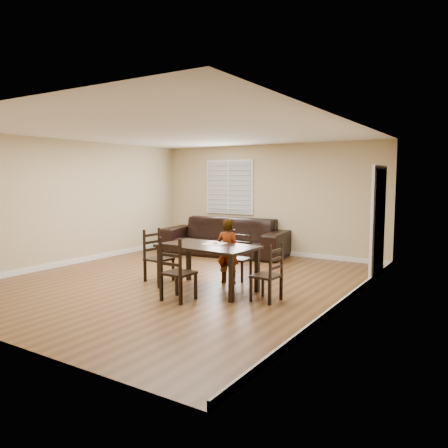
{
  "coord_description": "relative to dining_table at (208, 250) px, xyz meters",
  "views": [
    {
      "loc": [
        4.87,
        -6.25,
        1.88
      ],
      "look_at": [
        0.42,
        0.8,
        1.0
      ],
      "focal_mm": 35.0,
      "sensor_mm": 36.0,
      "label": 1
    }
  ],
  "objects": [
    {
      "name": "chair_near",
      "position": [
        0.05,
        1.03,
        -0.26
      ],
      "size": [
        0.42,
        0.39,
        0.91
      ],
      "rotation": [
        0.0,
        0.0,
        0.01
      ],
      "color": "black",
      "rests_on": "ground"
    },
    {
      "name": "child",
      "position": [
        0.03,
        0.59,
        -0.1
      ],
      "size": [
        0.45,
        0.32,
        1.16
      ],
      "primitive_type": "imported",
      "rotation": [
        0.0,
        0.0,
        3.24
      ],
      "color": "gray",
      "rests_on": "ground"
    },
    {
      "name": "chair_far",
      "position": [
        -0.04,
        -0.86,
        -0.23
      ],
      "size": [
        0.46,
        0.43,
        0.99
      ],
      "rotation": [
        0.0,
        0.0,
        3.11
      ],
      "color": "black",
      "rests_on": "ground"
    },
    {
      "name": "sofa",
      "position": [
        -1.6,
        3.06,
        -0.23
      ],
      "size": [
        3.18,
        1.55,
        0.89
      ],
      "primitive_type": "imported",
      "rotation": [
        0.0,
        0.0,
        0.12
      ],
      "color": "black",
      "rests_on": "ground"
    },
    {
      "name": "donut",
      "position": [
        0.03,
        0.18,
        0.11
      ],
      "size": [
        0.09,
        0.09,
        0.03
      ],
      "color": "#D78D4D",
      "rests_on": "napkin"
    },
    {
      "name": "napkin",
      "position": [
        0.01,
        0.18,
        0.09
      ],
      "size": [
        0.34,
        0.34,
        0.0
      ],
      "primitive_type": "cube",
      "rotation": [
        0.0,
        0.0,
        0.04
      ],
      "color": "beige",
      "rests_on": "dining_table"
    },
    {
      "name": "chair_right",
      "position": [
        1.23,
        -0.06,
        -0.27
      ],
      "size": [
        0.41,
        0.43,
        0.9
      ],
      "rotation": [
        0.0,
        0.0,
        -1.64
      ],
      "color": "black",
      "rests_on": "ground"
    },
    {
      "name": "dining_table",
      "position": [
        0.0,
        0.0,
        0.0
      ],
      "size": [
        1.68,
        1.0,
        0.76
      ],
      "rotation": [
        0.0,
        0.0,
        -0.05
      ],
      "color": "black",
      "rests_on": "ground"
    },
    {
      "name": "room",
      "position": [
        -0.76,
        0.48,
        1.13
      ],
      "size": [
        6.04,
        7.04,
        2.72
      ],
      "color": "tan",
      "rests_on": "ground"
    },
    {
      "name": "chair_left",
      "position": [
        -1.24,
        0.07,
        -0.24
      ],
      "size": [
        0.43,
        0.46,
        0.95
      ],
      "rotation": [
        0.0,
        0.0,
        1.49
      ],
      "color": "black",
      "rests_on": "ground"
    },
    {
      "name": "ground",
      "position": [
        -0.8,
        0.31,
        -0.68
      ],
      "size": [
        7.0,
        7.0,
        0.0
      ],
      "primitive_type": "plane",
      "color": "brown",
      "rests_on": "ground"
    }
  ]
}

